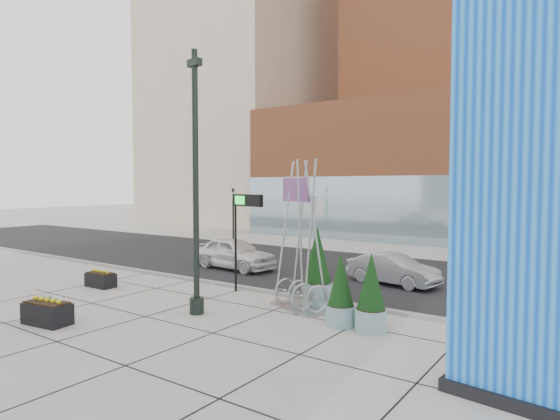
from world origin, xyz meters
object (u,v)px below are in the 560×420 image
Objects in this scene: public_art_sculpture at (301,270)px; blue_pylon at (528,167)px; car_white_west at (234,253)px; concrete_bollard at (45,307)px; lamp_post at (196,207)px; car_silver_mid at (393,270)px; overhead_street_sign at (248,208)px.

blue_pylon is at bearing -4.14° from public_art_sculpture.
public_art_sculpture is at bearing -118.53° from car_white_west.
concrete_bollard is 10.38m from car_white_west.
lamp_post is at bearing -177.19° from blue_pylon.
blue_pylon is at bearing -134.42° from car_silver_mid.
overhead_street_sign is at bearing -128.75° from car_white_west.
lamp_post is at bearing 166.82° from car_silver_mid.
car_white_west is (-4.45, 7.11, -2.76)m from lamp_post.
overhead_street_sign is at bearing -173.54° from public_art_sculpture.
overhead_street_sign reaches higher than car_silver_mid.
public_art_sculpture is at bearing 2.10° from overhead_street_sign.
car_silver_mid is (8.10, 1.02, -0.14)m from car_white_west.
public_art_sculpture is (-7.34, 3.41, -3.28)m from blue_pylon.
blue_pylon is 1.85× the size of public_art_sculpture.
blue_pylon is at bearing -5.61° from overhead_street_sign.
blue_pylon is at bearing -114.39° from car_white_west.
concrete_bollard is at bearing -162.21° from blue_pylon.
concrete_bollard is at bearing -115.89° from public_art_sculpture.
lamp_post is 9.37m from car_silver_mid.
car_silver_mid reaches higher than concrete_bollard.
car_silver_mid is at bearing 66.51° from overhead_street_sign.
lamp_post is 1.68× the size of public_art_sculpture.
overhead_street_sign is (-10.28, 4.16, -1.25)m from blue_pylon.
blue_pylon is 16.84m from car_white_west.
public_art_sculpture is at bearing 179.68° from car_silver_mid.
public_art_sculpture is 3.65m from overhead_street_sign.
car_white_west is at bearing 94.92° from concrete_bollard.
concrete_bollard is at bearing -99.43° from overhead_street_sign.
lamp_post reaches higher than overhead_street_sign.
car_white_west is at bearing 152.87° from overhead_street_sign.
public_art_sculpture is at bearing 43.34° from concrete_bollard.
blue_pylon is 2.43× the size of overhead_street_sign.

